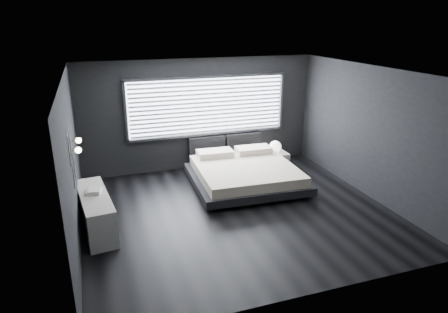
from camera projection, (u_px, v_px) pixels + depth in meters
name	position (u px, v px, depth m)	size (l,w,h in m)	color
room	(238.00, 146.00, 7.65)	(6.04, 6.00, 2.80)	black
window	(208.00, 106.00, 10.05)	(4.14, 0.09, 1.52)	white
headboard	(225.00, 145.00, 10.47)	(1.96, 0.16, 0.52)	black
sconce_near	(78.00, 150.00, 6.75)	(0.18, 0.11, 0.11)	silver
sconce_far	(78.00, 140.00, 7.29)	(0.18, 0.11, 0.11)	silver
wall_art_upper	(69.00, 147.00, 6.11)	(0.01, 0.48, 0.48)	#47474C
wall_art_lower	(74.00, 170.00, 6.49)	(0.01, 0.48, 0.48)	#47474C
bed	(245.00, 173.00, 9.30)	(2.56, 2.45, 0.64)	black
nightstand	(276.00, 159.00, 10.58)	(0.60, 0.50, 0.35)	silver
orb_lamp	(275.00, 147.00, 10.50)	(0.32, 0.32, 0.32)	white
dresser	(96.00, 212.00, 7.33)	(0.68, 1.79, 0.70)	silver
book_stack	(94.00, 191.00, 7.29)	(0.33, 0.39, 0.07)	silver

